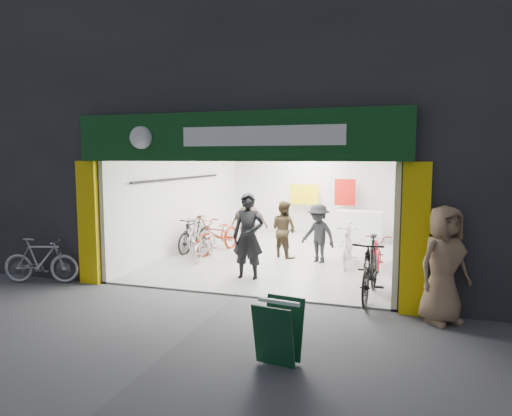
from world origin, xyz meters
The scene contains 16 objects.
ground centered at (0.00, 0.00, 0.00)m, with size 60.00×60.00×0.00m, color #56565B.
building centered at (0.91, 4.99, 4.31)m, with size 17.00×10.27×8.00m.
bike_left_front centered at (-1.80, 2.72, 0.42)m, with size 0.56×1.60×0.84m, color #AAABAF.
bike_left_midfront centered at (-2.50, 3.53, 0.51)m, with size 0.48×1.71×1.03m, color black.
bike_left_midback centered at (-1.80, 3.59, 0.54)m, with size 0.71×2.04×1.07m, color maroon.
bike_left_back centered at (-2.50, 3.93, 0.51)m, with size 0.48×1.70×1.02m, color #A7A7AB.
bike_right_front centered at (2.50, 0.60, 0.60)m, with size 0.56×1.99×1.19m, color black.
bike_right_mid centered at (2.50, 3.15, 0.44)m, with size 0.58×1.66×0.87m, color maroon.
bike_right_back centered at (1.80, 3.19, 0.54)m, with size 0.51×1.80×1.08m, color silver.
parked_bike centered at (-4.26, -0.35, 0.49)m, with size 0.46×1.62×0.97m, color #AFB0B4.
customer_a centered at (-0.13, 1.21, 0.96)m, with size 0.70×0.46×1.92m, color black.
customer_b centered at (0.08, 3.56, 0.77)m, with size 0.75×0.58×1.53m, color #362918.
customer_c centered at (1.07, 3.18, 0.76)m, with size 0.98×0.56×1.52m, color black.
customer_d centered at (-0.80, 3.30, 0.87)m, with size 1.02×0.43×1.74m, color #7E6049.
pedestrian_near centered at (3.69, -0.30, 0.96)m, with size 0.94×0.61×1.91m, color #927355.
sandwich_board centered at (1.55, -2.57, 0.45)m, with size 0.60×0.62×0.83m.
Camera 1 is at (2.98, -8.04, 2.66)m, focal length 32.00 mm.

